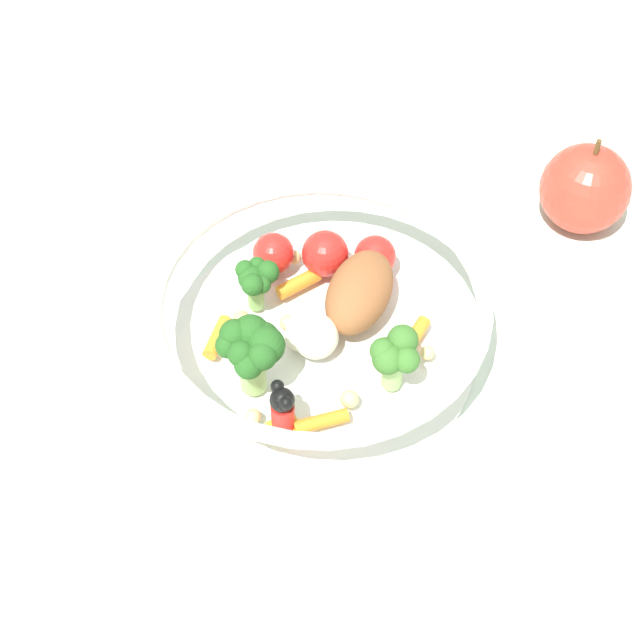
# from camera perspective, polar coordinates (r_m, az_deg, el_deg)

# --- Properties ---
(ground_plane) EXTENTS (2.40, 2.40, 0.00)m
(ground_plane) POSITION_cam_1_polar(r_m,az_deg,el_deg) (0.64, -0.85, -1.83)
(ground_plane) COLOR silver
(food_container) EXTENTS (0.22, 0.22, 0.06)m
(food_container) POSITION_cam_1_polar(r_m,az_deg,el_deg) (0.62, -0.02, 0.17)
(food_container) COLOR white
(food_container) RESTS_ON ground_plane
(loose_apple) EXTENTS (0.07, 0.07, 0.08)m
(loose_apple) POSITION_cam_1_polar(r_m,az_deg,el_deg) (0.72, 15.66, 7.62)
(loose_apple) COLOR #BC3828
(loose_apple) RESTS_ON ground_plane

